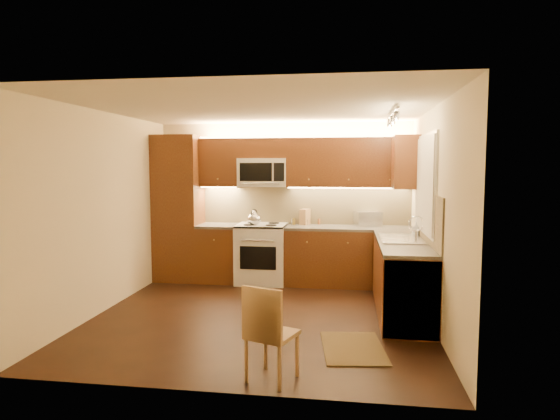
% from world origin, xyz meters
% --- Properties ---
extents(floor, '(4.00, 4.00, 0.01)m').
position_xyz_m(floor, '(0.00, 0.00, 0.00)').
color(floor, black).
rests_on(floor, ground).
extents(ceiling, '(4.00, 4.00, 0.01)m').
position_xyz_m(ceiling, '(0.00, 0.00, 2.50)').
color(ceiling, beige).
rests_on(ceiling, ground).
extents(wall_back, '(4.00, 0.01, 2.50)m').
position_xyz_m(wall_back, '(0.00, 2.00, 1.25)').
color(wall_back, beige).
rests_on(wall_back, ground).
extents(wall_front, '(4.00, 0.01, 2.50)m').
position_xyz_m(wall_front, '(0.00, -2.00, 1.25)').
color(wall_front, beige).
rests_on(wall_front, ground).
extents(wall_left, '(0.01, 4.00, 2.50)m').
position_xyz_m(wall_left, '(-2.00, 0.00, 1.25)').
color(wall_left, beige).
rests_on(wall_left, ground).
extents(wall_right, '(0.01, 4.00, 2.50)m').
position_xyz_m(wall_right, '(2.00, 0.00, 1.25)').
color(wall_right, beige).
rests_on(wall_right, ground).
extents(pantry, '(0.70, 0.60, 2.30)m').
position_xyz_m(pantry, '(-1.65, 1.70, 1.15)').
color(pantry, '#421B0E').
rests_on(pantry, floor).
extents(base_cab_back_left, '(0.62, 0.60, 0.86)m').
position_xyz_m(base_cab_back_left, '(-0.99, 1.70, 0.43)').
color(base_cab_back_left, '#421B0E').
rests_on(base_cab_back_left, floor).
extents(counter_back_left, '(0.62, 0.60, 0.04)m').
position_xyz_m(counter_back_left, '(-0.99, 1.70, 0.88)').
color(counter_back_left, '#322F2D').
rests_on(counter_back_left, base_cab_back_left).
extents(base_cab_back_right, '(1.92, 0.60, 0.86)m').
position_xyz_m(base_cab_back_right, '(1.04, 1.70, 0.43)').
color(base_cab_back_right, '#421B0E').
rests_on(base_cab_back_right, floor).
extents(counter_back_right, '(1.92, 0.60, 0.04)m').
position_xyz_m(counter_back_right, '(1.04, 1.70, 0.88)').
color(counter_back_right, '#322F2D').
rests_on(counter_back_right, base_cab_back_right).
extents(base_cab_right, '(0.60, 2.00, 0.86)m').
position_xyz_m(base_cab_right, '(1.70, 0.40, 0.43)').
color(base_cab_right, '#421B0E').
rests_on(base_cab_right, floor).
extents(counter_right, '(0.60, 2.00, 0.04)m').
position_xyz_m(counter_right, '(1.70, 0.40, 0.88)').
color(counter_right, '#322F2D').
rests_on(counter_right, base_cab_right).
extents(dishwasher, '(0.58, 0.60, 0.84)m').
position_xyz_m(dishwasher, '(1.70, -0.30, 0.43)').
color(dishwasher, silver).
rests_on(dishwasher, floor).
extents(backsplash_back, '(3.30, 0.02, 0.60)m').
position_xyz_m(backsplash_back, '(0.35, 1.99, 1.20)').
color(backsplash_back, tan).
rests_on(backsplash_back, wall_back).
extents(backsplash_right, '(0.02, 2.00, 0.60)m').
position_xyz_m(backsplash_right, '(1.99, 0.40, 1.20)').
color(backsplash_right, tan).
rests_on(backsplash_right, wall_right).
extents(upper_cab_back_left, '(0.62, 0.35, 0.75)m').
position_xyz_m(upper_cab_back_left, '(-0.99, 1.82, 1.88)').
color(upper_cab_back_left, '#421B0E').
rests_on(upper_cab_back_left, wall_back).
extents(upper_cab_back_right, '(1.92, 0.35, 0.75)m').
position_xyz_m(upper_cab_back_right, '(1.04, 1.82, 1.88)').
color(upper_cab_back_right, '#421B0E').
rests_on(upper_cab_back_right, wall_back).
extents(upper_cab_bridge, '(0.76, 0.35, 0.31)m').
position_xyz_m(upper_cab_bridge, '(-0.30, 1.82, 2.09)').
color(upper_cab_bridge, '#421B0E').
rests_on(upper_cab_bridge, wall_back).
extents(upper_cab_right_corner, '(0.35, 0.50, 0.75)m').
position_xyz_m(upper_cab_right_corner, '(1.82, 1.40, 1.88)').
color(upper_cab_right_corner, '#421B0E').
rests_on(upper_cab_right_corner, wall_right).
extents(stove, '(0.76, 0.65, 0.92)m').
position_xyz_m(stove, '(-0.30, 1.68, 0.46)').
color(stove, silver).
rests_on(stove, floor).
extents(microwave, '(0.76, 0.38, 0.44)m').
position_xyz_m(microwave, '(-0.30, 1.81, 1.72)').
color(microwave, silver).
rests_on(microwave, wall_back).
extents(window_frame, '(0.03, 1.44, 1.24)m').
position_xyz_m(window_frame, '(1.99, 0.55, 1.60)').
color(window_frame, silver).
rests_on(window_frame, wall_right).
extents(window_blinds, '(0.02, 1.36, 1.16)m').
position_xyz_m(window_blinds, '(1.97, 0.55, 1.60)').
color(window_blinds, silver).
rests_on(window_blinds, wall_right).
extents(sink, '(0.52, 0.86, 0.15)m').
position_xyz_m(sink, '(1.70, 0.55, 0.98)').
color(sink, silver).
rests_on(sink, counter_right).
extents(faucet, '(0.20, 0.04, 0.30)m').
position_xyz_m(faucet, '(1.88, 0.55, 1.05)').
color(faucet, silver).
rests_on(faucet, counter_right).
extents(track_light_bar, '(0.04, 1.20, 0.03)m').
position_xyz_m(track_light_bar, '(1.55, 0.40, 2.46)').
color(track_light_bar, silver).
rests_on(track_light_bar, ceiling).
extents(kettle, '(0.28, 0.28, 0.25)m').
position_xyz_m(kettle, '(-0.40, 1.55, 1.04)').
color(kettle, silver).
rests_on(kettle, stove).
extents(toaster_oven, '(0.45, 0.39, 0.23)m').
position_xyz_m(toaster_oven, '(1.32, 1.84, 1.01)').
color(toaster_oven, silver).
rests_on(toaster_oven, counter_back_right).
extents(knife_block, '(0.17, 0.21, 0.25)m').
position_xyz_m(knife_block, '(0.35, 1.89, 1.02)').
color(knife_block, olive).
rests_on(knife_block, counter_back_right).
extents(spice_jar_a, '(0.06, 0.06, 0.09)m').
position_xyz_m(spice_jar_a, '(0.38, 1.86, 0.94)').
color(spice_jar_a, silver).
rests_on(spice_jar_a, counter_back_right).
extents(spice_jar_b, '(0.05, 0.05, 0.10)m').
position_xyz_m(spice_jar_b, '(0.18, 1.84, 0.95)').
color(spice_jar_b, olive).
rests_on(spice_jar_b, counter_back_right).
extents(spice_jar_c, '(0.05, 0.05, 0.09)m').
position_xyz_m(spice_jar_c, '(0.15, 1.94, 0.94)').
color(spice_jar_c, silver).
rests_on(spice_jar_c, counter_back_right).
extents(spice_jar_d, '(0.05, 0.05, 0.09)m').
position_xyz_m(spice_jar_d, '(0.57, 1.94, 0.95)').
color(spice_jar_d, '#97572D').
rests_on(spice_jar_d, counter_back_right).
extents(soap_bottle, '(0.10, 0.10, 0.17)m').
position_xyz_m(soap_bottle, '(1.94, 0.98, 0.99)').
color(soap_bottle, silver).
rests_on(soap_bottle, counter_right).
extents(rug, '(0.70, 0.96, 0.01)m').
position_xyz_m(rug, '(1.10, -0.90, 0.01)').
color(rug, black).
rests_on(rug, floor).
extents(dining_chair, '(0.48, 0.48, 0.84)m').
position_xyz_m(dining_chair, '(0.41, -1.70, 0.42)').
color(dining_chair, olive).
rests_on(dining_chair, floor).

